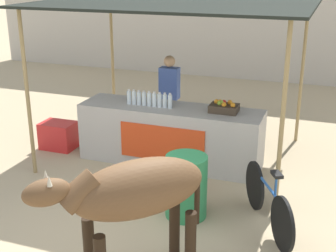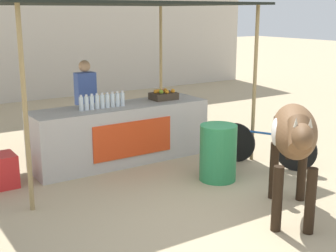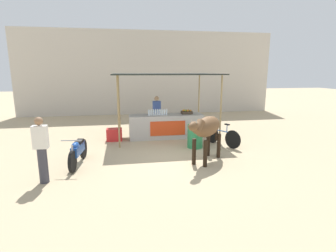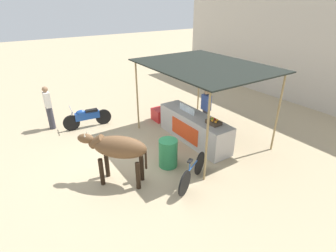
{
  "view_description": "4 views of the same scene",
  "coord_description": "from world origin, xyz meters",
  "px_view_note": "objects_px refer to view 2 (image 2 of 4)",
  "views": [
    {
      "loc": [
        2.43,
        -4.62,
        3.19
      ],
      "look_at": [
        0.32,
        1.2,
        1.01
      ],
      "focal_mm": 50.0,
      "sensor_mm": 36.0,
      "label": 1
    },
    {
      "loc": [
        -3.48,
        -4.53,
        2.48
      ],
      "look_at": [
        0.15,
        1.01,
        0.83
      ],
      "focal_mm": 50.0,
      "sensor_mm": 36.0,
      "label": 2
    },
    {
      "loc": [
        -1.73,
        -8.18,
        2.72
      ],
      "look_at": [
        -0.15,
        0.91,
        0.76
      ],
      "focal_mm": 28.0,
      "sensor_mm": 36.0,
      "label": 3
    },
    {
      "loc": [
        6.17,
        -2.98,
        4.45
      ],
      "look_at": [
        0.41,
        0.86,
        1.08
      ],
      "focal_mm": 28.0,
      "sensor_mm": 36.0,
      "label": 4
    }
  ],
  "objects_px": {
    "vendor_behind_counter": "(86,106)",
    "water_barrel": "(218,153)",
    "fruit_crate": "(163,95)",
    "bicycle_leaning": "(265,145)",
    "stall_counter": "(121,134)",
    "cow": "(294,136)"
  },
  "relations": [
    {
      "from": "stall_counter",
      "to": "bicycle_leaning",
      "type": "height_order",
      "value": "stall_counter"
    },
    {
      "from": "fruit_crate",
      "to": "vendor_behind_counter",
      "type": "height_order",
      "value": "vendor_behind_counter"
    },
    {
      "from": "water_barrel",
      "to": "bicycle_leaning",
      "type": "relative_size",
      "value": 0.57
    },
    {
      "from": "fruit_crate",
      "to": "bicycle_leaning",
      "type": "distance_m",
      "value": 1.96
    },
    {
      "from": "vendor_behind_counter",
      "to": "water_barrel",
      "type": "relative_size",
      "value": 1.95
    },
    {
      "from": "stall_counter",
      "to": "vendor_behind_counter",
      "type": "xyz_separation_m",
      "value": [
        -0.29,
        0.75,
        0.37
      ]
    },
    {
      "from": "fruit_crate",
      "to": "water_barrel",
      "type": "xyz_separation_m",
      "value": [
        -0.09,
        -1.63,
        -0.61
      ]
    },
    {
      "from": "fruit_crate",
      "to": "bicycle_leaning",
      "type": "relative_size",
      "value": 0.3
    },
    {
      "from": "vendor_behind_counter",
      "to": "cow",
      "type": "xyz_separation_m",
      "value": [
        0.99,
        -3.82,
        0.18
      ]
    },
    {
      "from": "vendor_behind_counter",
      "to": "bicycle_leaning",
      "type": "xyz_separation_m",
      "value": [
        2.12,
        -2.26,
        -0.5
      ]
    },
    {
      "from": "fruit_crate",
      "to": "bicycle_leaning",
      "type": "xyz_separation_m",
      "value": [
        0.96,
        -1.56,
        -0.69
      ]
    },
    {
      "from": "vendor_behind_counter",
      "to": "water_barrel",
      "type": "height_order",
      "value": "vendor_behind_counter"
    },
    {
      "from": "fruit_crate",
      "to": "vendor_behind_counter",
      "type": "relative_size",
      "value": 0.27
    },
    {
      "from": "stall_counter",
      "to": "cow",
      "type": "bearing_deg",
      "value": -77.09
    },
    {
      "from": "stall_counter",
      "to": "water_barrel",
      "type": "xyz_separation_m",
      "value": [
        0.78,
        -1.58,
        -0.06
      ]
    },
    {
      "from": "vendor_behind_counter",
      "to": "water_barrel",
      "type": "bearing_deg",
      "value": -65.33
    },
    {
      "from": "vendor_behind_counter",
      "to": "stall_counter",
      "type": "bearing_deg",
      "value": -69.12
    },
    {
      "from": "stall_counter",
      "to": "cow",
      "type": "height_order",
      "value": "cow"
    },
    {
      "from": "water_barrel",
      "to": "cow",
      "type": "bearing_deg",
      "value": -93.1
    },
    {
      "from": "stall_counter",
      "to": "cow",
      "type": "distance_m",
      "value": 3.2
    },
    {
      "from": "fruit_crate",
      "to": "vendor_behind_counter",
      "type": "xyz_separation_m",
      "value": [
        -1.16,
        0.7,
        -0.19
      ]
    },
    {
      "from": "stall_counter",
      "to": "vendor_behind_counter",
      "type": "bearing_deg",
      "value": 110.88
    }
  ]
}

